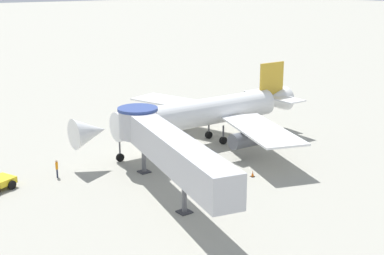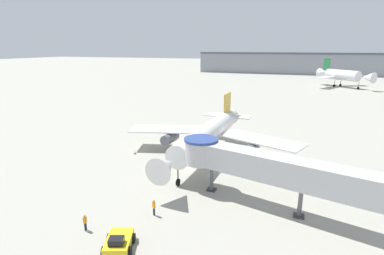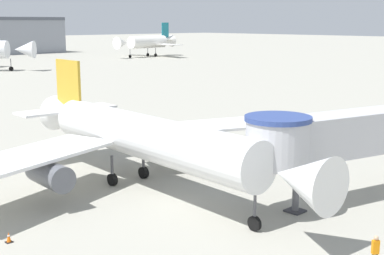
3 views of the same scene
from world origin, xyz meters
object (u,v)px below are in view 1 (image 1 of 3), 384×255
main_airplane (203,113)px  traffic_cone_starboard_wing (253,174)px  ground_crew_wing_walker (57,167)px  traffic_cone_port_wing (132,125)px  jet_bridge (165,144)px

main_airplane → traffic_cone_starboard_wing: main_airplane is taller
traffic_cone_starboard_wing → ground_crew_wing_walker: bearing=-127.0°
main_airplane → ground_crew_wing_walker: main_airplane is taller
main_airplane → traffic_cone_port_wing: (-11.63, -2.79, -3.45)m
traffic_cone_port_wing → main_airplane: bearing=13.5°
jet_bridge → traffic_cone_port_wing: bearing=170.2°
traffic_cone_port_wing → traffic_cone_starboard_wing: (23.14, -0.19, 0.02)m
jet_bridge → traffic_cone_port_wing: 23.82m
ground_crew_wing_walker → traffic_cone_starboard_wing: bearing=-93.7°
traffic_cone_port_wing → jet_bridge: bearing=-24.0°
traffic_cone_port_wing → traffic_cone_starboard_wing: traffic_cone_starboard_wing is taller
traffic_cone_starboard_wing → jet_bridge: bearing=-100.6°
jet_bridge → ground_crew_wing_walker: (-9.89, -6.10, -3.65)m
ground_crew_wing_walker → jet_bridge: bearing=-115.0°
main_airplane → traffic_cone_port_wing: bearing=-164.0°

